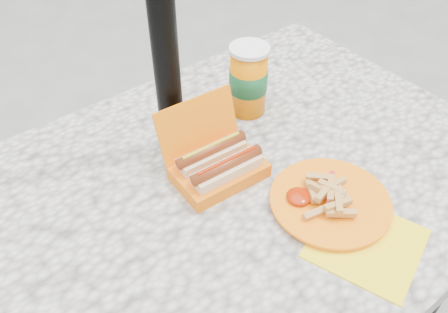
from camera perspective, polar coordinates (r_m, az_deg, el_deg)
picnic_table at (r=1.00m, az=-0.48°, el=-8.13°), size 1.20×0.80×0.75m
hotdog_box at (r=0.92m, az=-0.79°, el=-0.90°), size 0.18×0.16×0.14m
fries_plate at (r=0.90m, az=12.87°, el=-5.57°), size 0.24×0.33×0.04m
soda_cup at (r=1.06m, az=2.94°, el=9.18°), size 0.09×0.09×0.16m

